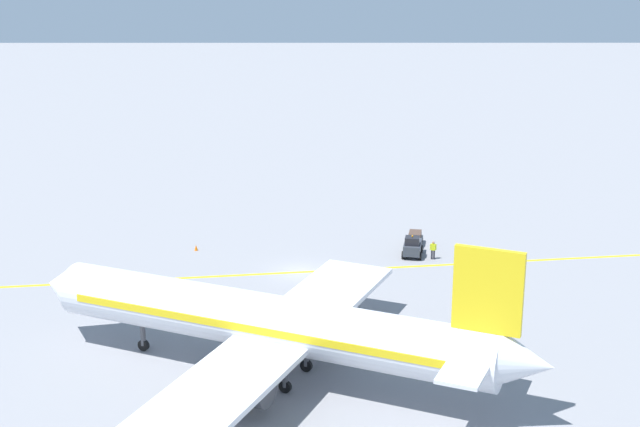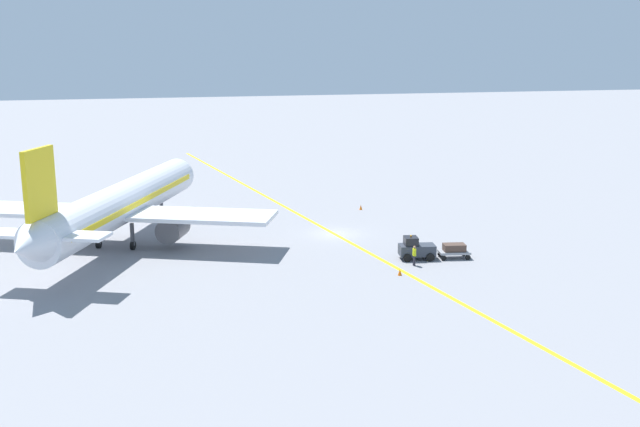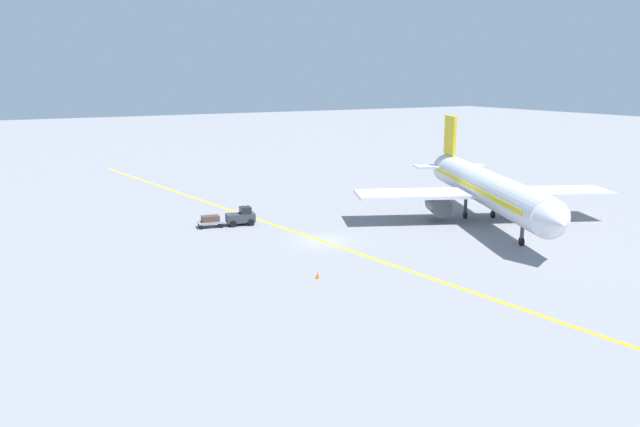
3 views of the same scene
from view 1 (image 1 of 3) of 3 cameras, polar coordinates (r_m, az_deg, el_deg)
ground_plane at (r=76.60m, az=-1.26°, el=-3.78°), size 400.00×400.00×0.00m
apron_yellow_centreline at (r=76.60m, az=-1.26°, el=-3.77°), size 17.48×118.83×0.01m
airplane_at_gate at (r=57.05m, az=-3.00°, el=-7.09°), size 27.74×33.73×10.60m
baggage_tug_dark at (r=80.72m, az=5.94°, el=-2.12°), size 3.21×2.18×2.11m
baggage_cart_trailing at (r=83.89m, az=6.10°, el=-1.50°), size 2.80×1.83×1.24m
ground_crew_worker at (r=80.10m, az=7.25°, el=-2.30°), size 0.27×0.57×1.68m
traffic_cone_near_nose at (r=78.68m, az=9.01°, el=-3.22°), size 0.32×0.32×0.55m
traffic_cone_mid_apron at (r=82.76m, az=-7.94°, el=-2.17°), size 0.32×0.32×0.55m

